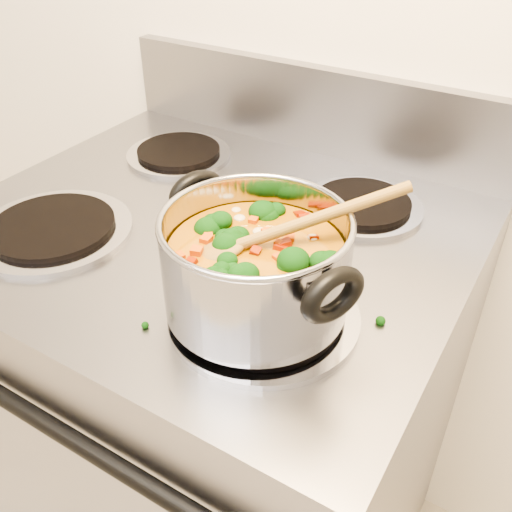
% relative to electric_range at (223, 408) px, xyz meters
% --- Properties ---
extents(electric_range, '(0.79, 0.72, 1.08)m').
position_rel_electric_range_xyz_m(electric_range, '(0.00, 0.00, 0.00)').
color(electric_range, gray).
rests_on(electric_range, ground).
extents(stockpot, '(0.29, 0.23, 0.14)m').
position_rel_electric_range_xyz_m(stockpot, '(0.18, -0.16, 0.53)').
color(stockpot, '#96969D').
rests_on(stockpot, electric_range).
extents(wooden_spoon, '(0.21, 0.20, 0.09)m').
position_rel_electric_range_xyz_m(wooden_spoon, '(0.19, -0.15, 0.57)').
color(wooden_spoon, brown).
rests_on(wooden_spoon, stockpot).
extents(cooktop_crumbs, '(0.08, 0.36, 0.01)m').
position_rel_electric_range_xyz_m(cooktop_crumbs, '(0.14, -0.11, 0.46)').
color(cooktop_crumbs, black).
rests_on(cooktop_crumbs, electric_range).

